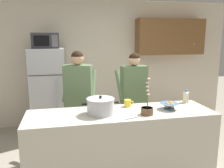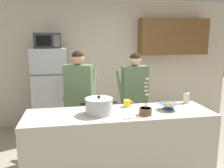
% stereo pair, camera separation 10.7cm
% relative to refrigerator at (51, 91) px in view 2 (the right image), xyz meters
% --- Properties ---
extents(back_wall_unit, '(6.00, 0.48, 2.60)m').
position_rel_refrigerator_xyz_m(back_wall_unit, '(1.24, 0.41, 0.57)').
color(back_wall_unit, beige).
rests_on(back_wall_unit, ground).
extents(kitchen_island, '(2.33, 0.68, 0.92)m').
position_rel_refrigerator_xyz_m(kitchen_island, '(0.97, -1.85, -0.36)').
color(kitchen_island, beige).
rests_on(kitchen_island, ground).
extents(refrigerator, '(0.64, 0.68, 1.63)m').
position_rel_refrigerator_xyz_m(refrigerator, '(0.00, 0.00, 0.00)').
color(refrigerator, '#B7BABF').
rests_on(refrigerator, ground).
extents(microwave, '(0.48, 0.37, 0.28)m').
position_rel_refrigerator_xyz_m(microwave, '(0.00, -0.02, 0.96)').
color(microwave, '#2D2D30').
rests_on(microwave, refrigerator).
extents(person_near_pot, '(0.58, 0.51, 1.64)m').
position_rel_refrigerator_xyz_m(person_near_pot, '(0.50, -1.04, 0.21)').
color(person_near_pot, '#726656').
rests_on(person_near_pot, ground).
extents(person_by_sink, '(0.51, 0.43, 1.59)m').
position_rel_refrigerator_xyz_m(person_by_sink, '(1.40, -0.99, 0.17)').
color(person_by_sink, '#726656').
rests_on(person_by_sink, ground).
extents(cooking_pot, '(0.45, 0.34, 0.23)m').
position_rel_refrigerator_xyz_m(cooking_pot, '(0.71, -1.86, 0.20)').
color(cooking_pot, silver).
rests_on(cooking_pot, kitchen_island).
extents(coffee_mug, '(0.13, 0.09, 0.10)m').
position_rel_refrigerator_xyz_m(coffee_mug, '(1.12, -1.63, 0.15)').
color(coffee_mug, yellow).
rests_on(coffee_mug, kitchen_island).
extents(bread_bowl, '(0.25, 0.25, 0.10)m').
position_rel_refrigerator_xyz_m(bread_bowl, '(1.61, -1.86, 0.15)').
color(bread_bowl, '#4C7299').
rests_on(bread_bowl, kitchen_island).
extents(bottle_near_edge, '(0.08, 0.08, 0.18)m').
position_rel_refrigerator_xyz_m(bottle_near_edge, '(1.98, -1.61, 0.19)').
color(bottle_near_edge, beige).
rests_on(bottle_near_edge, kitchen_island).
extents(potted_orchid, '(0.15, 0.15, 0.46)m').
position_rel_refrigerator_xyz_m(potted_orchid, '(1.25, -2.00, 0.17)').
color(potted_orchid, brown).
rests_on(potted_orchid, kitchen_island).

